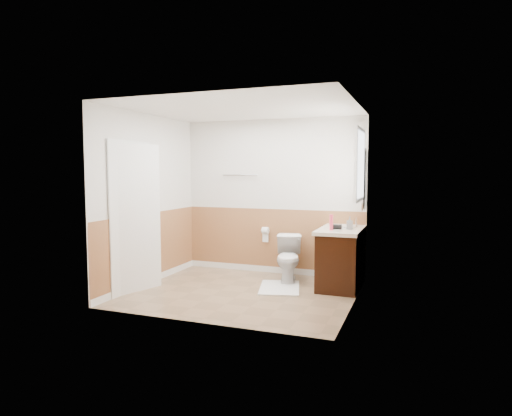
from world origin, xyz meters
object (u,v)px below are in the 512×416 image
at_px(lotion_bottle, 331,222).
at_px(soap_dispenser, 350,223).
at_px(bath_mat, 280,288).
at_px(toilet, 289,259).
at_px(vanity_cabinet, 342,259).

height_order(lotion_bottle, soap_dispenser, lotion_bottle).
height_order(bath_mat, soap_dispenser, soap_dispenser).
height_order(toilet, soap_dispenser, soap_dispenser).
bearing_deg(soap_dispenser, toilet, 173.42).
relative_size(bath_mat, lotion_bottle, 3.64).
relative_size(toilet, bath_mat, 0.86).
distance_m(vanity_cabinet, lotion_bottle, 0.64).
xyz_separation_m(bath_mat, vanity_cabinet, (0.80, 0.44, 0.39)).
xyz_separation_m(toilet, soap_dispenser, (0.92, -0.11, 0.59)).
bearing_deg(lotion_bottle, bath_mat, -169.20).
bearing_deg(vanity_cabinet, bath_mat, -151.33).
xyz_separation_m(vanity_cabinet, lotion_bottle, (-0.10, -0.30, 0.56)).
height_order(toilet, vanity_cabinet, vanity_cabinet).
bearing_deg(lotion_bottle, toilet, 155.56).
bearing_deg(bath_mat, lotion_bottle, 10.80).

